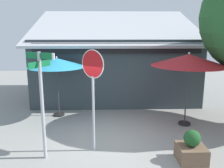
% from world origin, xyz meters
% --- Properties ---
extents(ground_plane, '(28.00, 28.00, 0.10)m').
position_xyz_m(ground_plane, '(0.00, 0.00, -0.05)').
color(ground_plane, gray).
extents(cafe_building, '(8.23, 5.56, 4.61)m').
position_xyz_m(cafe_building, '(0.40, 5.64, 1.64)').
color(cafe_building, '#333D42').
rests_on(cafe_building, ground).
extents(street_sign_post, '(0.81, 0.76, 2.94)m').
position_xyz_m(street_sign_post, '(-1.79, -1.01, 1.80)').
color(street_sign_post, '#A8AAB2').
rests_on(street_sign_post, ground).
extents(stop_sign, '(0.62, 0.52, 2.97)m').
position_xyz_m(stop_sign, '(-0.46, -0.62, 2.08)').
color(stop_sign, '#A8AAB2').
rests_on(stop_sign, ground).
extents(patio_umbrella_teal_left, '(2.31, 2.31, 2.46)m').
position_xyz_m(patio_umbrella_teal_left, '(-2.05, 2.43, 2.19)').
color(patio_umbrella_teal_left, black).
rests_on(patio_umbrella_teal_left, ground).
extents(patio_umbrella_crimson_center, '(2.69, 2.69, 2.71)m').
position_xyz_m(patio_umbrella_crimson_center, '(2.85, 1.29, 2.42)').
color(patio_umbrella_crimson_center, black).
rests_on(patio_umbrella_crimson_center, ground).
extents(sidewalk_planter, '(0.74, 0.74, 0.89)m').
position_xyz_m(sidewalk_planter, '(2.18, -1.29, 0.34)').
color(sidewalk_planter, brown).
rests_on(sidewalk_planter, ground).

